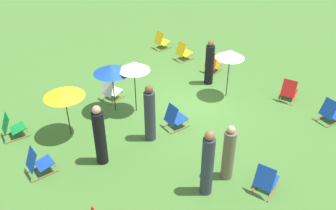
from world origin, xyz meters
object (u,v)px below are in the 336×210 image
object	(u,v)px
deckchair_9	(212,64)
umbrella_1	(230,54)
umbrella_3	(134,66)
umbrella_2	(64,93)
person_0	(100,136)
person_1	(209,64)
deckchair_8	(266,180)
deckchair_7	(12,127)
deckchair_3	(175,118)
deckchair_10	(330,112)
deckchair_2	(183,52)
deckchair_1	(111,91)
person_2	(150,115)
deckchair_6	(38,163)
deckchair_0	(289,91)
person_4	(208,164)
umbrella_0	(112,69)
deckchair_11	(161,41)
person_3	(229,154)

from	to	relation	value
deckchair_9	umbrella_1	bearing A→B (deg)	134.39
umbrella_1	umbrella_3	size ratio (longest dim) A/B	0.98
umbrella_1	umbrella_3	bearing A→B (deg)	62.72
umbrella_2	person_0	world-z (taller)	person_0
umbrella_1	person_1	world-z (taller)	umbrella_1
deckchair_8	deckchair_7	bearing A→B (deg)	16.98
deckchair_3	person_0	world-z (taller)	person_0
deckchair_10	person_1	distance (m)	4.55
deckchair_3	person_0	distance (m)	2.68
deckchair_2	umbrella_3	bearing A→B (deg)	118.77
deckchair_1	deckchair_10	xyz separation A→B (m)	(-6.13, -4.21, 0.00)
deckchair_3	deckchair_9	bearing A→B (deg)	-57.75
deckchair_10	person_2	bearing A→B (deg)	68.99
deckchair_6	person_0	size ratio (longest dim) A/B	0.45
deckchair_0	person_4	size ratio (longest dim) A/B	0.45
person_0	person_2	bearing A→B (deg)	130.57
deckchair_0	person_4	distance (m)	5.62
deckchair_0	deckchair_9	xyz separation A→B (m)	(3.34, 0.20, 0.00)
deckchair_2	deckchair_9	size ratio (longest dim) A/B	1.00
deckchair_8	deckchair_9	size ratio (longest dim) A/B	1.00
umbrella_1	person_1	size ratio (longest dim) A/B	1.02
deckchair_2	deckchair_3	size ratio (longest dim) A/B	1.00
person_1	person_2	size ratio (longest dim) A/B	0.96
deckchair_3	umbrella_3	bearing A→B (deg)	17.62
deckchair_0	deckchair_10	size ratio (longest dim) A/B	1.00
deckchair_10	umbrella_3	world-z (taller)	umbrella_3
deckchair_3	deckchair_6	bearing A→B (deg)	84.40
deckchair_9	umbrella_0	world-z (taller)	umbrella_0
deckchair_9	person_0	size ratio (longest dim) A/B	0.45
deckchair_6	deckchair_9	xyz separation A→B (m)	(0.55, -7.99, 0.00)
umbrella_2	person_0	xyz separation A→B (m)	(-1.74, 0.05, -0.63)
deckchair_6	deckchair_7	world-z (taller)	same
umbrella_0	person_4	bearing A→B (deg)	171.44
umbrella_0	umbrella_2	bearing A→B (deg)	92.90
deckchair_0	person_1	bearing A→B (deg)	6.33
deckchair_10	umbrella_2	distance (m)	8.40
deckchair_2	person_2	distance (m)	5.80
deckchair_11	person_0	world-z (taller)	person_0
deckchair_7	person_4	size ratio (longest dim) A/B	0.44
deckchair_2	umbrella_3	world-z (taller)	umbrella_3
deckchair_3	deckchair_10	world-z (taller)	same
deckchair_1	person_3	xyz separation A→B (m)	(-5.34, 0.24, 0.41)
umbrella_3	person_3	world-z (taller)	umbrella_3
deckchair_11	umbrella_2	world-z (taller)	umbrella_2
deckchair_3	umbrella_1	xyz separation A→B (m)	(0.06, -2.77, 1.29)
umbrella_0	deckchair_1	bearing A→B (deg)	-27.19
umbrella_0	person_2	distance (m)	2.13
deckchair_6	deckchair_10	bearing A→B (deg)	-111.52
umbrella_1	person_0	distance (m)	5.45
deckchair_0	deckchair_11	distance (m)	6.55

